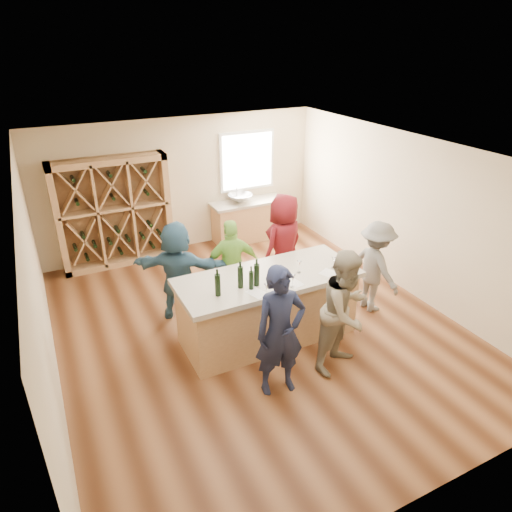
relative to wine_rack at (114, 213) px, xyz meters
name	(u,v)px	position (x,y,z in m)	size (l,w,h in m)	color
floor	(256,328)	(1.50, -3.27, -1.15)	(6.00, 7.00, 0.10)	brown
ceiling	(256,151)	(1.50, -3.27, 1.75)	(6.00, 7.00, 0.10)	white
wall_back	(182,184)	(1.50, 0.28, 0.30)	(6.00, 0.10, 2.80)	beige
wall_front	(437,402)	(1.50, -6.82, 0.30)	(6.00, 0.10, 2.80)	beige
wall_left	(34,294)	(-1.55, -3.27, 0.30)	(0.10, 7.00, 2.80)	beige
wall_right	(411,215)	(4.55, -3.27, 0.30)	(0.10, 7.00, 2.80)	beige
window_frame	(247,161)	(3.00, 0.20, 0.65)	(1.30, 0.06, 1.30)	white
window_pane	(248,161)	(3.00, 0.17, 0.65)	(1.18, 0.01, 1.18)	white
wine_rack	(114,213)	(0.00, 0.00, 0.00)	(2.20, 0.45, 2.20)	tan
back_counter_base	(249,221)	(2.90, -0.07, -0.67)	(1.60, 0.58, 0.86)	tan
back_counter_top	(248,202)	(2.90, -0.07, -0.21)	(1.70, 0.62, 0.06)	#B4A893
sink	(240,198)	(2.70, -0.07, -0.09)	(0.54, 0.54, 0.19)	silver
faucet	(237,193)	(2.70, 0.11, -0.03)	(0.02, 0.02, 0.30)	silver
tasting_counter_base	(268,309)	(1.53, -3.61, -0.60)	(2.60, 1.00, 1.00)	tan
tasting_counter_top	(268,278)	(1.53, -3.61, -0.06)	(2.72, 1.12, 0.08)	#B4A893
wine_bottle_a	(218,285)	(0.66, -3.80, 0.14)	(0.08, 0.08, 0.32)	black
wine_bottle_c	(240,277)	(1.03, -3.74, 0.14)	(0.08, 0.08, 0.32)	black
wine_bottle_d	(251,280)	(1.14, -3.85, 0.12)	(0.07, 0.07, 0.27)	black
wine_bottle_e	(257,275)	(1.26, -3.79, 0.14)	(0.08, 0.08, 0.33)	black
wine_glass_a	(266,290)	(1.24, -4.11, 0.07)	(0.07, 0.07, 0.18)	white
wine_glass_b	(293,281)	(1.68, -4.05, 0.08)	(0.07, 0.07, 0.20)	white
wine_glass_d	(299,267)	(1.99, -3.73, 0.08)	(0.07, 0.07, 0.19)	white
wine_glass_e	(333,263)	(2.53, -3.83, 0.06)	(0.06, 0.06, 0.16)	white
tasting_menu_a	(257,293)	(1.16, -3.98, -0.02)	(0.20, 0.28, 0.00)	white
tasting_menu_b	(293,283)	(1.75, -3.96, -0.02)	(0.20, 0.28, 0.00)	white
tasting_menu_c	(331,274)	(2.39, -3.98, -0.02)	(0.23, 0.31, 0.00)	white
person_near_left	(280,332)	(1.13, -4.71, -0.19)	(0.66, 0.48, 1.81)	#191E38
person_near_right	(346,311)	(2.16, -4.67, -0.21)	(0.87, 0.48, 1.79)	gray
person_server	(375,267)	(3.52, -3.67, -0.31)	(1.02, 0.48, 1.59)	slate
person_far_mid	(232,266)	(1.40, -2.59, -0.30)	(0.94, 0.48, 1.61)	#8CC64C
person_far_right	(284,244)	(2.46, -2.44, -0.18)	(0.90, 0.58, 1.84)	#590F14
person_far_left	(178,271)	(0.51, -2.43, -0.26)	(1.56, 0.56, 1.68)	#335972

